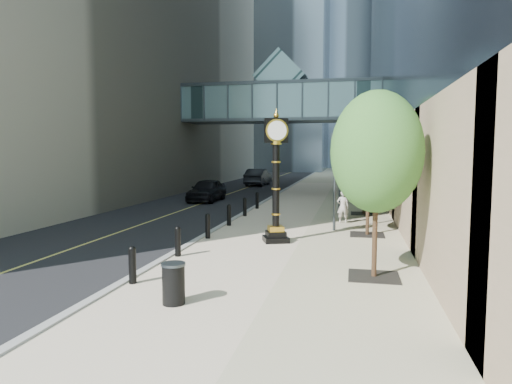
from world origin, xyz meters
TOP-DOWN VIEW (x-y plane):
  - ground at (0.00, 0.00)m, footprint 320.00×320.00m
  - road at (-7.00, 40.00)m, footprint 8.00×180.00m
  - sidewalk at (1.00, 40.00)m, footprint 8.00×180.00m
  - curb at (-3.00, 40.00)m, footprint 0.25×180.00m
  - distant_tower_c at (-6.00, 120.00)m, footprint 22.00×22.00m
  - skywalk at (-3.00, 28.00)m, footprint 17.00×4.20m
  - entrance_canopy at (3.48, 14.00)m, footprint 3.00×8.00m
  - bollard_row at (-2.70, 9.00)m, footprint 0.20×16.20m
  - street_trees at (3.60, 15.90)m, footprint 2.80×28.54m
  - street_clock at (0.09, 7.28)m, footprint 1.19×1.19m
  - trash_bin at (-1.01, -0.30)m, footprint 0.59×0.59m
  - pedestrian at (2.52, 12.48)m, footprint 0.60×0.40m
  - car_near at (-7.08, 20.62)m, footprint 1.86×4.61m
  - car_far at (-6.51, 35.63)m, footprint 1.94×5.22m

SIDE VIEW (x-z plane):
  - ground at x=0.00m, z-range 0.00..0.00m
  - road at x=-7.00m, z-range 0.00..0.02m
  - sidewalk at x=1.00m, z-range 0.00..0.06m
  - curb at x=-3.00m, z-range 0.00..0.07m
  - bollard_row at x=-2.70m, z-range 0.06..0.96m
  - trash_bin at x=-1.01m, z-range 0.06..0.96m
  - car_near at x=-7.08m, z-range 0.02..1.59m
  - pedestrian at x=2.52m, z-range 0.06..1.65m
  - car_far at x=-6.51m, z-range 0.02..1.72m
  - street_clock at x=0.09m, z-range -0.27..4.67m
  - street_trees at x=3.60m, z-range 0.77..6.52m
  - entrance_canopy at x=3.48m, z-range 2.00..6.38m
  - skywalk at x=-3.00m, z-range 4.81..10.61m
  - distant_tower_c at x=-6.00m, z-range 0.00..65.00m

